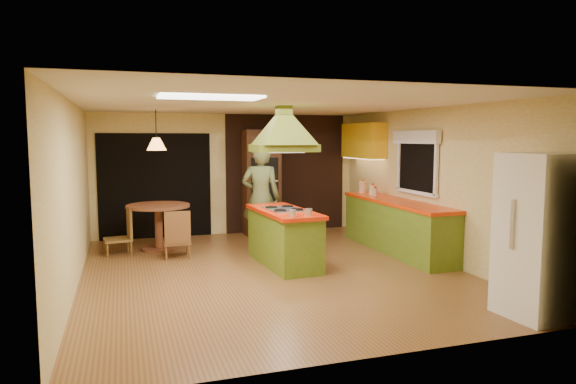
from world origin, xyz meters
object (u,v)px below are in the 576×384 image
object	(u,v)px
refrigerator	(541,236)
dining_table	(158,218)
kitchen_island	(284,237)
canister_large	(363,187)
wall_oven	(261,182)
man	(261,198)

from	to	relation	value
refrigerator	dining_table	xyz separation A→B (m)	(-3.84, 4.82, -0.34)
kitchen_island	refrigerator	bearing A→B (deg)	-60.96
refrigerator	canister_large	distance (m)	4.66
kitchen_island	wall_oven	distance (m)	2.73
man	dining_table	size ratio (longest dim) A/B	1.69
kitchen_island	refrigerator	world-z (taller)	refrigerator
wall_oven	kitchen_island	bearing A→B (deg)	-96.65
refrigerator	wall_oven	distance (m)	6.01
man	dining_table	xyz separation A→B (m)	(-1.77, 0.46, -0.36)
refrigerator	man	bearing A→B (deg)	111.75
kitchen_island	dining_table	distance (m)	2.49
kitchen_island	canister_large	bearing A→B (deg)	31.93
refrigerator	dining_table	distance (m)	6.17
man	canister_large	world-z (taller)	man
man	dining_table	bearing A→B (deg)	4.15
dining_table	canister_large	size ratio (longest dim) A/B	4.90
refrigerator	canister_large	world-z (taller)	refrigerator
dining_table	man	bearing A→B (deg)	-14.69
dining_table	canister_large	world-z (taller)	canister_large
kitchen_island	canister_large	xyz separation A→B (m)	(2.12, 1.53, 0.59)
refrigerator	canister_large	xyz separation A→B (m)	(0.09, 4.66, 0.11)
dining_table	refrigerator	bearing A→B (deg)	-51.41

